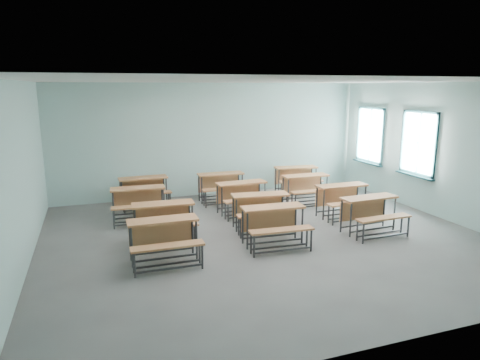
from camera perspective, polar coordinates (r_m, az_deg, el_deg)
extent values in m
cube|color=slate|center=(9.04, 3.48, -7.74)|extent=(9.00, 8.00, 0.02)
cube|color=silver|center=(8.49, 3.77, 13.12)|extent=(9.00, 8.00, 0.02)
cube|color=#9DC5BF|center=(12.38, -3.63, 5.40)|extent=(9.00, 0.02, 3.20)
cube|color=#9DC5BF|center=(5.26, 20.86, -4.94)|extent=(9.00, 0.02, 3.20)
cube|color=#9DC5BF|center=(8.05, -27.47, 0.26)|extent=(0.02, 8.00, 3.20)
cube|color=#9DC5BF|center=(11.16, 25.53, 3.46)|extent=(0.02, 8.00, 3.20)
cube|color=#1C494F|center=(13.34, 16.74, 2.49)|extent=(0.06, 1.20, 0.06)
cube|color=#1C494F|center=(13.18, 17.15, 9.10)|extent=(0.06, 1.20, 0.06)
cube|color=#1C494F|center=(12.79, 18.44, 5.47)|extent=(0.06, 0.06, 1.60)
cube|color=#1C494F|center=(13.70, 15.54, 6.07)|extent=(0.06, 0.06, 1.60)
cube|color=#1C494F|center=(13.24, 16.94, 5.78)|extent=(0.04, 0.04, 1.48)
cube|color=#1C494F|center=(13.24, 16.94, 5.78)|extent=(0.04, 1.08, 0.04)
cube|color=#1C494F|center=(13.33, 16.58, 2.23)|extent=(0.14, 1.28, 0.04)
cube|color=white|center=(13.25, 17.03, 5.78)|extent=(0.01, 1.08, 1.48)
cube|color=#1C494F|center=(11.81, 22.39, 0.86)|extent=(0.06, 1.20, 0.06)
cube|color=#1C494F|center=(11.63, 23.01, 8.31)|extent=(0.06, 1.20, 0.06)
cube|color=#1C494F|center=(11.28, 24.62, 4.14)|extent=(0.06, 0.06, 1.60)
cube|color=#1C494F|center=(12.12, 20.91, 4.94)|extent=(0.06, 0.06, 1.60)
cube|color=#1C494F|center=(11.70, 22.70, 4.56)|extent=(0.04, 0.04, 1.48)
cube|color=#1C494F|center=(11.70, 22.70, 4.56)|extent=(0.04, 1.08, 0.04)
cube|color=#1C494F|center=(11.80, 22.22, 0.56)|extent=(0.14, 1.28, 0.04)
cube|color=white|center=(11.71, 22.79, 4.56)|extent=(0.01, 1.08, 1.48)
cube|color=#A9683D|center=(7.79, -10.27, -5.29)|extent=(1.25, 0.43, 0.04)
cube|color=#A9683D|center=(8.07, -10.39, -7.04)|extent=(1.18, 0.03, 0.43)
cylinder|color=#313336|center=(7.71, -14.23, -8.74)|extent=(0.04, 0.04, 0.74)
cylinder|color=#313336|center=(7.85, -5.82, -8.00)|extent=(0.04, 0.04, 0.74)
cylinder|color=#313336|center=(8.02, -14.42, -7.91)|extent=(0.04, 0.04, 0.74)
cylinder|color=#313336|center=(8.16, -6.35, -7.22)|extent=(0.04, 0.04, 0.74)
cube|color=#313336|center=(7.86, -9.91, -10.20)|extent=(1.14, 0.04, 0.03)
cube|color=#313336|center=(8.16, -10.27, -9.33)|extent=(1.14, 0.04, 0.03)
cube|color=#A9683D|center=(7.42, -9.60, -8.68)|extent=(1.25, 0.27, 0.04)
cylinder|color=#313336|center=(7.36, -13.89, -11.03)|extent=(0.04, 0.04, 0.43)
cylinder|color=#313336|center=(7.52, -5.05, -10.19)|extent=(0.04, 0.04, 0.43)
cylinder|color=#313336|center=(7.54, -14.02, -10.45)|extent=(0.04, 0.04, 0.43)
cylinder|color=#313336|center=(7.70, -5.40, -9.65)|extent=(0.04, 0.04, 0.43)
cube|color=#313336|center=(7.47, -9.38, -11.57)|extent=(1.14, 0.04, 0.03)
cube|color=#313336|center=(7.65, -9.62, -10.99)|extent=(1.14, 0.04, 0.03)
cube|color=#A9683D|center=(8.49, 4.39, -3.64)|extent=(1.27, 0.49, 0.04)
cube|color=#A9683D|center=(8.75, 3.92, -5.30)|extent=(1.18, 0.09, 0.43)
cylinder|color=#313336|center=(8.28, 1.00, -6.84)|extent=(0.04, 0.04, 0.74)
cylinder|color=#313336|center=(8.67, 8.30, -6.10)|extent=(0.04, 0.04, 0.74)
cylinder|color=#313336|center=(8.59, 0.36, -6.14)|extent=(0.04, 0.04, 0.74)
cylinder|color=#313336|center=(8.95, 7.43, -5.46)|extent=(0.04, 0.04, 0.74)
cube|color=#313336|center=(8.55, 4.70, -8.16)|extent=(1.14, 0.10, 0.03)
cube|color=#313336|center=(8.84, 3.95, -7.44)|extent=(1.14, 0.10, 0.03)
cube|color=#A9683D|center=(8.14, 5.56, -6.66)|extent=(1.26, 0.34, 0.04)
cylinder|color=#313336|center=(7.95, 1.90, -8.87)|extent=(0.04, 0.04, 0.43)
cylinder|color=#313336|center=(8.35, 9.47, -7.98)|extent=(0.04, 0.04, 0.43)
cylinder|color=#313336|center=(8.13, 1.47, -8.38)|extent=(0.04, 0.04, 0.43)
cylinder|color=#313336|center=(8.51, 8.91, -7.55)|extent=(0.04, 0.04, 0.43)
cube|color=#313336|center=(8.18, 5.76, -9.30)|extent=(1.14, 0.10, 0.03)
cube|color=#313336|center=(8.35, 5.26, -8.83)|extent=(1.14, 0.10, 0.03)
cube|color=#A9683D|center=(9.59, 16.84, -2.27)|extent=(1.26, 0.47, 0.04)
cube|color=#A9683D|center=(9.82, 16.03, -3.80)|extent=(1.18, 0.07, 0.43)
cylinder|color=#313336|center=(9.23, 14.54, -5.21)|extent=(0.04, 0.04, 0.74)
cylinder|color=#313336|center=(9.93, 19.89, -4.32)|extent=(0.04, 0.04, 0.74)
cylinder|color=#313336|center=(9.49, 13.36, -4.67)|extent=(0.04, 0.04, 0.74)
cylinder|color=#313336|center=(10.17, 18.65, -3.85)|extent=(0.04, 0.04, 0.74)
cube|color=#313336|center=(9.65, 17.21, -6.26)|extent=(1.14, 0.08, 0.03)
cube|color=#313336|center=(9.90, 16.01, -5.72)|extent=(1.14, 0.08, 0.03)
cube|color=#A9683D|center=(9.31, 18.63, -4.81)|extent=(1.26, 0.31, 0.04)
cylinder|color=#313336|center=(8.96, 16.12, -6.89)|extent=(0.04, 0.04, 0.43)
cylinder|color=#313336|center=(9.68, 21.51, -5.83)|extent=(0.04, 0.04, 0.43)
cylinder|color=#313336|center=(9.10, 15.36, -6.53)|extent=(0.04, 0.04, 0.43)
cylinder|color=#313336|center=(9.81, 20.72, -5.52)|extent=(0.04, 0.04, 0.43)
cube|color=#313336|center=(9.35, 18.86, -7.12)|extent=(1.14, 0.08, 0.03)
cube|color=#313336|center=(9.49, 18.09, -6.77)|extent=(1.14, 0.08, 0.03)
cube|color=#A9683D|center=(8.84, -10.24, -3.16)|extent=(1.27, 0.48, 0.04)
cube|color=#A9683D|center=(9.11, -10.30, -4.77)|extent=(1.18, 0.08, 0.43)
cylinder|color=#313336|center=(8.76, -13.76, -6.14)|extent=(0.04, 0.04, 0.74)
cylinder|color=#313336|center=(8.87, -6.34, -5.62)|extent=(0.04, 0.04, 0.74)
cylinder|color=#313336|center=(9.07, -13.87, -5.49)|extent=(0.04, 0.04, 0.74)
cylinder|color=#313336|center=(9.18, -6.71, -5.00)|extent=(0.04, 0.04, 0.74)
cube|color=#313336|center=(8.88, -9.96, -7.51)|extent=(1.14, 0.09, 0.03)
cube|color=#313336|center=(9.19, -10.20, -6.83)|extent=(1.14, 0.09, 0.03)
cube|color=#A9683D|center=(8.45, -9.79, -6.05)|extent=(1.26, 0.32, 0.04)
cylinder|color=#313336|center=(8.40, -13.56, -8.04)|extent=(0.04, 0.04, 0.43)
cylinder|color=#313336|center=(8.51, -5.80, -7.46)|extent=(0.04, 0.04, 0.43)
cylinder|color=#313336|center=(8.58, -13.63, -7.59)|extent=(0.04, 0.04, 0.43)
cylinder|color=#313336|center=(8.70, -6.04, -7.04)|extent=(0.04, 0.04, 0.43)
cube|color=#313336|center=(8.48, -9.62, -8.61)|extent=(1.14, 0.09, 0.03)
cube|color=#313336|center=(8.67, -9.78, -8.15)|extent=(1.14, 0.09, 0.03)
cube|color=#A9683D|center=(9.44, 2.70, -1.98)|extent=(1.29, 0.56, 0.04)
cube|color=#A9683D|center=(9.70, 2.39, -3.52)|extent=(1.18, 0.16, 0.43)
cylinder|color=#313336|center=(9.26, -0.48, -4.76)|extent=(0.04, 0.04, 0.74)
cylinder|color=#313336|center=(9.55, 6.26, -4.30)|extent=(0.04, 0.04, 0.74)
cylinder|color=#313336|center=(9.57, -0.90, -4.19)|extent=(0.04, 0.04, 0.74)
cylinder|color=#313336|center=(9.85, 5.64, -3.76)|extent=(0.04, 0.04, 0.74)
cube|color=#313336|center=(9.47, 2.93, -6.07)|extent=(1.14, 0.17, 0.03)
cube|color=#313336|center=(9.77, 2.41, -5.47)|extent=(1.14, 0.17, 0.03)
cube|color=#A9683D|center=(9.06, 3.51, -4.64)|extent=(1.27, 0.40, 0.04)
cylinder|color=#313336|center=(8.90, 0.11, -6.50)|extent=(0.04, 0.04, 0.43)
cylinder|color=#313336|center=(9.21, 7.10, -5.95)|extent=(0.04, 0.04, 0.43)
cylinder|color=#313336|center=(9.09, -0.17, -6.11)|extent=(0.04, 0.04, 0.43)
cylinder|color=#313336|center=(9.38, 6.70, -5.59)|extent=(0.04, 0.04, 0.43)
cube|color=#313336|center=(9.08, 3.65, -7.03)|extent=(1.14, 0.17, 0.03)
cube|color=#313336|center=(9.26, 3.31, -6.63)|extent=(1.14, 0.17, 0.03)
cube|color=#A9683D|center=(10.59, 13.41, -0.72)|extent=(1.25, 0.42, 0.04)
cube|color=#A9683D|center=(10.82, 12.79, -2.14)|extent=(1.18, 0.02, 0.43)
cylinder|color=#313336|center=(10.26, 11.10, -3.28)|extent=(0.04, 0.04, 0.74)
cylinder|color=#313336|center=(10.87, 16.33, -2.68)|extent=(0.04, 0.04, 0.74)
cylinder|color=#313336|center=(10.54, 10.19, -2.83)|extent=(0.04, 0.04, 0.74)
cylinder|color=#313336|center=(11.13, 15.34, -2.27)|extent=(0.04, 0.04, 0.74)
cube|color=#313336|center=(10.62, 13.72, -4.35)|extent=(1.14, 0.03, 0.03)
cube|color=#313336|center=(10.89, 12.77, -3.89)|extent=(1.14, 0.03, 0.03)
cube|color=#A9683D|center=(10.26, 14.81, -2.99)|extent=(1.25, 0.26, 0.04)
cylinder|color=#313336|center=(9.95, 12.31, -4.75)|extent=(0.04, 0.04, 0.43)
cylinder|color=#313336|center=(10.57, 17.62, -4.04)|extent=(0.04, 0.04, 0.43)
cylinder|color=#313336|center=(10.11, 11.73, -4.45)|extent=(0.04, 0.04, 0.43)
cylinder|color=#313336|center=(10.72, 17.00, -3.77)|extent=(0.04, 0.04, 0.43)
cube|color=#313336|center=(10.29, 15.01, -5.10)|extent=(1.14, 0.03, 0.03)
cube|color=#313336|center=(10.44, 14.40, -4.80)|extent=(1.14, 0.03, 0.03)
cube|color=#A9683D|center=(10.31, -13.48, -1.07)|extent=(1.27, 0.48, 0.04)
cube|color=#A9683D|center=(10.58, -13.45, -2.51)|extent=(1.18, 0.08, 0.43)
cylinder|color=#313336|center=(10.24, -16.52, -3.60)|extent=(0.04, 0.04, 0.74)
cylinder|color=#313336|center=(10.29, -10.15, -3.20)|extent=(0.04, 0.04, 0.74)
cylinder|color=#313336|center=(10.56, -16.52, -3.12)|extent=(0.04, 0.04, 0.74)
cylinder|color=#313336|center=(10.61, -10.34, -2.73)|extent=(0.04, 0.04, 0.74)
cube|color=#313336|center=(10.32, -13.25, -4.82)|extent=(1.14, 0.09, 0.03)
cube|color=#313336|center=(10.64, -13.35, -4.31)|extent=(1.14, 0.09, 0.03)
cube|color=#A9683D|center=(9.91, -13.24, -3.46)|extent=(1.26, 0.33, 0.04)
cylinder|color=#313336|center=(9.87, -16.46, -5.12)|extent=(0.04, 0.04, 0.43)
cylinder|color=#313336|center=(9.92, -9.84, -4.70)|extent=(0.04, 0.04, 0.43)
cylinder|color=#313336|center=(10.06, -16.47, -4.79)|extent=(0.04, 0.04, 0.43)
cylinder|color=#313336|center=(10.11, -9.97, -4.38)|extent=(0.04, 0.04, 0.43)
cube|color=#313336|center=(9.92, -13.11, -5.65)|extent=(1.14, 0.09, 0.03)
cube|color=#313336|center=(10.11, -13.17, -5.31)|extent=(1.14, 0.09, 0.03)
cube|color=#A9683D|center=(10.59, 0.17, -0.38)|extent=(1.26, 0.47, 0.04)
cube|color=#A9683D|center=(10.84, -0.21, -1.81)|extent=(1.18, 0.07, 0.43)
cylinder|color=#313336|center=(10.34, -2.43, -2.93)|extent=(0.04, 0.04, 0.74)
cylinder|color=#313336|center=(10.76, 3.32, -2.33)|extent=(0.04, 0.04, 0.74)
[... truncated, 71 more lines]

